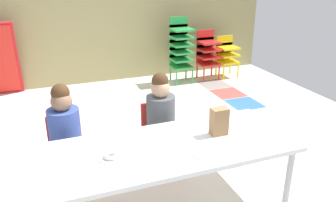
{
  "coord_description": "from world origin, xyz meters",
  "views": [
    {
      "loc": [
        -0.78,
        -2.85,
        1.8
      ],
      "look_at": [
        0.12,
        -0.51,
        0.8
      ],
      "focal_mm": 36.76,
      "sensor_mm": 36.0,
      "label": 1
    }
  ],
  "objects_px": {
    "kid_chair_yellow_stack": "(227,53)",
    "paper_plate_near_edge": "(112,158)",
    "donut_powdered_on_plate": "(111,155)",
    "craft_table": "(155,153)",
    "kid_chair_red_stack": "(208,52)",
    "kid_chair_green_stack": "(181,47)",
    "paper_bag_brown": "(219,121)",
    "paper_plate_center_table": "(204,153)",
    "seated_child_near_camera": "(64,126)",
    "seated_child_middle_seat": "(160,112)"
  },
  "relations": [
    {
      "from": "kid_chair_yellow_stack",
      "to": "paper_bag_brown",
      "type": "distance_m",
      "value": 3.36
    },
    {
      "from": "craft_table",
      "to": "paper_plate_near_edge",
      "type": "xyz_separation_m",
      "value": [
        -0.32,
        -0.02,
        0.04
      ]
    },
    {
      "from": "seated_child_near_camera",
      "to": "paper_bag_brown",
      "type": "bearing_deg",
      "value": -27.24
    },
    {
      "from": "seated_child_near_camera",
      "to": "paper_plate_center_table",
      "type": "bearing_deg",
      "value": -42.21
    },
    {
      "from": "seated_child_near_camera",
      "to": "paper_plate_near_edge",
      "type": "relative_size",
      "value": 5.1
    },
    {
      "from": "craft_table",
      "to": "donut_powdered_on_plate",
      "type": "distance_m",
      "value": 0.33
    },
    {
      "from": "seated_child_near_camera",
      "to": "kid_chair_red_stack",
      "type": "bearing_deg",
      "value": 42.46
    },
    {
      "from": "kid_chair_red_stack",
      "to": "donut_powdered_on_plate",
      "type": "distance_m",
      "value": 3.68
    },
    {
      "from": "seated_child_near_camera",
      "to": "paper_bag_brown",
      "type": "height_order",
      "value": "seated_child_near_camera"
    },
    {
      "from": "donut_powdered_on_plate",
      "to": "craft_table",
      "type": "bearing_deg",
      "value": 4.21
    },
    {
      "from": "kid_chair_yellow_stack",
      "to": "paper_plate_near_edge",
      "type": "distance_m",
      "value": 3.92
    },
    {
      "from": "paper_plate_center_table",
      "to": "seated_child_near_camera",
      "type": "bearing_deg",
      "value": 137.79
    },
    {
      "from": "paper_bag_brown",
      "to": "seated_child_middle_seat",
      "type": "bearing_deg",
      "value": 115.66
    },
    {
      "from": "kid_chair_yellow_stack",
      "to": "donut_powdered_on_plate",
      "type": "distance_m",
      "value": 3.92
    },
    {
      "from": "kid_chair_yellow_stack",
      "to": "paper_plate_near_edge",
      "type": "relative_size",
      "value": 3.78
    },
    {
      "from": "paper_plate_center_table",
      "to": "kid_chair_red_stack",
      "type": "bearing_deg",
      "value": 62.42
    },
    {
      "from": "kid_chair_red_stack",
      "to": "paper_plate_near_edge",
      "type": "bearing_deg",
      "value": -127.48
    },
    {
      "from": "kid_chair_green_stack",
      "to": "paper_plate_near_edge",
      "type": "distance_m",
      "value": 3.41
    },
    {
      "from": "seated_child_near_camera",
      "to": "kid_chair_green_stack",
      "type": "relative_size",
      "value": 0.88
    },
    {
      "from": "craft_table",
      "to": "seated_child_middle_seat",
      "type": "bearing_deg",
      "value": 66.71
    },
    {
      "from": "craft_table",
      "to": "kid_chair_red_stack",
      "type": "relative_size",
      "value": 2.64
    },
    {
      "from": "seated_child_near_camera",
      "to": "kid_chair_yellow_stack",
      "type": "relative_size",
      "value": 1.35
    },
    {
      "from": "seated_child_near_camera",
      "to": "kid_chair_green_stack",
      "type": "bearing_deg",
      "value": 48.64
    },
    {
      "from": "craft_table",
      "to": "paper_bag_brown",
      "type": "bearing_deg",
      "value": 3.72
    },
    {
      "from": "kid_chair_yellow_stack",
      "to": "paper_plate_center_table",
      "type": "distance_m",
      "value": 3.67
    },
    {
      "from": "craft_table",
      "to": "paper_plate_center_table",
      "type": "height_order",
      "value": "paper_plate_center_table"
    },
    {
      "from": "paper_plate_near_edge",
      "to": "kid_chair_green_stack",
      "type": "bearing_deg",
      "value": 59.01
    },
    {
      "from": "craft_table",
      "to": "kid_chair_green_stack",
      "type": "xyz_separation_m",
      "value": [
        1.43,
        2.9,
        0.06
      ]
    },
    {
      "from": "kid_chair_yellow_stack",
      "to": "paper_plate_near_edge",
      "type": "xyz_separation_m",
      "value": [
        -2.6,
        -2.92,
        0.16
      ]
    },
    {
      "from": "paper_bag_brown",
      "to": "donut_powdered_on_plate",
      "type": "distance_m",
      "value": 0.87
    },
    {
      "from": "kid_chair_yellow_stack",
      "to": "paper_bag_brown",
      "type": "bearing_deg",
      "value": -121.3
    },
    {
      "from": "seated_child_middle_seat",
      "to": "paper_bag_brown",
      "type": "relative_size",
      "value": 4.17
    },
    {
      "from": "craft_table",
      "to": "paper_plate_center_table",
      "type": "xyz_separation_m",
      "value": [
        0.3,
        -0.19,
        0.04
      ]
    },
    {
      "from": "craft_table",
      "to": "donut_powdered_on_plate",
      "type": "bearing_deg",
      "value": -175.79
    },
    {
      "from": "kid_chair_green_stack",
      "to": "donut_powdered_on_plate",
      "type": "distance_m",
      "value": 3.41
    },
    {
      "from": "kid_chair_red_stack",
      "to": "kid_chair_yellow_stack",
      "type": "relative_size",
      "value": 1.18
    },
    {
      "from": "seated_child_middle_seat",
      "to": "kid_chair_green_stack",
      "type": "xyz_separation_m",
      "value": [
        1.17,
        2.28,
        0.02
      ]
    },
    {
      "from": "seated_child_middle_seat",
      "to": "donut_powdered_on_plate",
      "type": "bearing_deg",
      "value": -132.73
    },
    {
      "from": "kid_chair_green_stack",
      "to": "kid_chair_red_stack",
      "type": "distance_m",
      "value": 0.5
    },
    {
      "from": "seated_child_middle_seat",
      "to": "donut_powdered_on_plate",
      "type": "xyz_separation_m",
      "value": [
        -0.59,
        -0.64,
        0.02
      ]
    },
    {
      "from": "craft_table",
      "to": "kid_chair_red_stack",
      "type": "xyz_separation_m",
      "value": [
        1.91,
        2.9,
        -0.06
      ]
    },
    {
      "from": "paper_bag_brown",
      "to": "paper_plate_near_edge",
      "type": "relative_size",
      "value": 1.22
    },
    {
      "from": "kid_chair_red_stack",
      "to": "paper_plate_near_edge",
      "type": "distance_m",
      "value": 3.68
    },
    {
      "from": "kid_chair_red_stack",
      "to": "paper_bag_brown",
      "type": "bearing_deg",
      "value": -115.63
    },
    {
      "from": "paper_bag_brown",
      "to": "donut_powdered_on_plate",
      "type": "xyz_separation_m",
      "value": [
        -0.87,
        -0.06,
        -0.09
      ]
    },
    {
      "from": "craft_table",
      "to": "seated_child_middle_seat",
      "type": "height_order",
      "value": "seated_child_middle_seat"
    },
    {
      "from": "paper_bag_brown",
      "to": "paper_plate_center_table",
      "type": "xyz_separation_m",
      "value": [
        -0.24,
        -0.22,
        -0.11
      ]
    },
    {
      "from": "donut_powdered_on_plate",
      "to": "paper_plate_center_table",
      "type": "bearing_deg",
      "value": -14.7
    },
    {
      "from": "seated_child_middle_seat",
      "to": "seated_child_near_camera",
      "type": "bearing_deg",
      "value": 180.0
    },
    {
      "from": "seated_child_near_camera",
      "to": "paper_plate_near_edge",
      "type": "bearing_deg",
      "value": -68.08
    }
  ]
}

